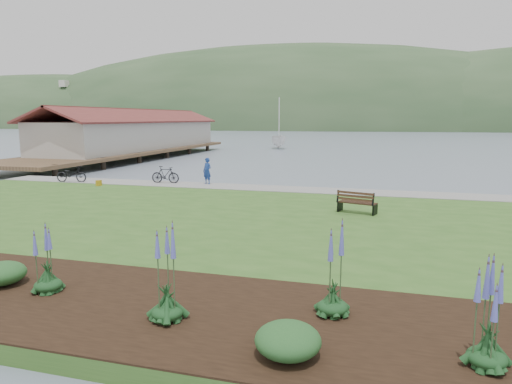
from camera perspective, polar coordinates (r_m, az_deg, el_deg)
ground at (r=19.72m, az=-4.76°, el=-3.58°), size 600.00×600.00×0.00m
lawn at (r=17.87m, az=-7.02°, el=-4.31°), size 34.00×20.00×0.40m
shoreline_path at (r=26.10m, az=0.54°, el=0.52°), size 34.00×2.20×0.03m
garden_bed at (r=9.85m, az=-8.53°, el=-14.43°), size 24.00×4.40×0.04m
far_hillside at (r=188.51m, az=19.99°, el=7.32°), size 580.00×80.00×38.00m
pier_pavilion at (r=52.84m, az=-14.78°, el=7.04°), size 8.00×36.00×5.40m
park_bench at (r=19.55m, az=12.45°, el=-1.22°), size 1.70×1.07×0.98m
person at (r=27.65m, az=-6.13°, el=2.90°), size 0.81×0.69×1.89m
bicycle_a at (r=30.76m, az=-22.08°, el=2.08°), size 1.00×2.02×1.01m
bicycle_b at (r=28.52m, az=-11.27°, el=2.13°), size 0.64×1.79×1.06m
sailboat at (r=66.63m, az=2.87°, el=5.43°), size 11.19×11.30×23.30m
pannier at (r=28.55m, az=-19.06°, el=1.07°), size 0.27×0.35×0.33m
echium_0 at (r=9.15m, az=-11.15°, el=-10.81°), size 0.62×0.62×2.13m
echium_1 at (r=9.34m, az=9.64°, el=-10.29°), size 0.62×0.62×2.15m
echium_2 at (r=8.28m, az=27.18°, el=-14.19°), size 0.62×0.62×1.82m
echium_4 at (r=11.46m, az=-24.71°, el=-8.14°), size 0.62×0.62×1.80m
shrub_0 at (r=12.55m, az=-29.13°, el=-8.87°), size 1.07×1.07×0.54m
shrub_1 at (r=7.95m, az=4.01°, el=-18.01°), size 1.11×1.11×0.56m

